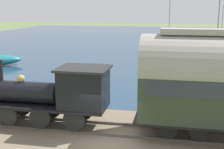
{
  "coord_description": "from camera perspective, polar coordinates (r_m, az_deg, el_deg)",
  "views": [
    {
      "loc": [
        -11.81,
        -2.64,
        6.2
      ],
      "look_at": [
        9.08,
        1.58,
        1.49
      ],
      "focal_mm": 50.0,
      "sensor_mm": 36.0,
      "label": 1
    }
  ],
  "objects": [
    {
      "name": "sailboat_blue",
      "position": [
        58.42,
        19.3,
        6.42
      ],
      "size": [
        3.7,
        4.42,
        6.41
      ],
      "rotation": [
        0.0,
        0.0,
        0.61
      ],
      "color": "#335199",
      "rests_on": "harbor_water"
    },
    {
      "name": "sailboat_green",
      "position": [
        31.25,
        18.33,
        1.45
      ],
      "size": [
        1.83,
        6.08,
        9.09
      ],
      "rotation": [
        0.0,
        0.0,
        -0.1
      ],
      "color": "#236B42",
      "rests_on": "harbor_water"
    },
    {
      "name": "sailboat_yellow",
      "position": [
        51.27,
        10.29,
        6.03
      ],
      "size": [
        2.8,
        6.1,
        9.37
      ],
      "rotation": [
        0.0,
        0.0,
        -0.28
      ],
      "color": "gold",
      "rests_on": "harbor_water"
    },
    {
      "name": "rowboat_off_pier",
      "position": [
        24.68,
        11.04,
        -1.84
      ],
      "size": [
        1.55,
        2.61,
        0.39
      ],
      "rotation": [
        0.0,
        0.0,
        0.31
      ],
      "color": "silver",
      "rests_on": "harbor_water"
    },
    {
      "name": "rail_embankment",
      "position": [
        14.72,
        0.13,
        -11.2
      ],
      "size": [
        5.75,
        56.0,
        0.7
      ],
      "color": "#756651",
      "rests_on": "ground"
    },
    {
      "name": "steam_locomotive",
      "position": [
        14.78,
        -10.09,
        -3.17
      ],
      "size": [
        2.0,
        6.48,
        2.99
      ],
      "color": "black",
      "rests_on": "rail_embankment"
    },
    {
      "name": "harbor_water",
      "position": [
        56.8,
        8.75,
        6.05
      ],
      "size": [
        80.0,
        80.0,
        0.01
      ],
      "color": "navy",
      "rests_on": "ground"
    }
  ]
}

